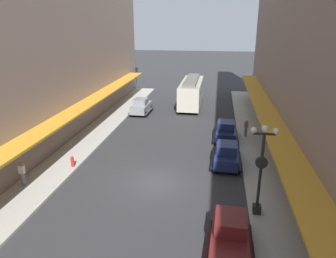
# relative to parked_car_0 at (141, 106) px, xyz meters

# --- Properties ---
(ground_plane) EXTENTS (200.00, 200.00, 0.00)m
(ground_plane) POSITION_rel_parked_car_0_xyz_m (4.78, -16.20, -0.94)
(ground_plane) COLOR #2D2D30
(sidewalk_left) EXTENTS (3.00, 60.00, 0.15)m
(sidewalk_left) POSITION_rel_parked_car_0_xyz_m (-2.72, -16.20, -0.87)
(sidewalk_left) COLOR #A8A59E
(sidewalk_left) RESTS_ON ground
(sidewalk_right) EXTENTS (3.00, 60.00, 0.15)m
(sidewalk_right) POSITION_rel_parked_car_0_xyz_m (12.28, -16.20, -0.87)
(sidewalk_right) COLOR #A8A59E
(sidewalk_right) RESTS_ON ground
(parked_car_0) EXTENTS (2.25, 4.30, 1.84)m
(parked_car_0) POSITION_rel_parked_car_0_xyz_m (0.00, 0.00, 0.00)
(parked_car_0) COLOR slate
(parked_car_0) RESTS_ON ground
(parked_car_1) EXTENTS (2.28, 4.31, 1.84)m
(parked_car_1) POSITION_rel_parked_car_0_xyz_m (9.59, -22.31, 0.00)
(parked_car_1) COLOR #591919
(parked_car_1) RESTS_ON ground
(parked_car_2) EXTENTS (2.23, 4.29, 1.84)m
(parked_car_2) POSITION_rel_parked_car_0_xyz_m (9.62, -7.25, 0.00)
(parked_car_2) COLOR #19234C
(parked_car_2) RESTS_ON ground
(parked_car_3) EXTENTS (2.27, 4.31, 1.84)m
(parked_car_3) POSITION_rel_parked_car_0_xyz_m (9.60, -12.68, 0.00)
(parked_car_3) COLOR #19234C
(parked_car_3) RESTS_ON ground
(streetcar) EXTENTS (2.56, 9.61, 3.46)m
(streetcar) POSITION_rel_parked_car_0_xyz_m (5.43, 4.66, 0.96)
(streetcar) COLOR #ADA899
(streetcar) RESTS_ON ground
(lamp_post_with_clock) EXTENTS (1.42, 0.44, 5.16)m
(lamp_post_with_clock) POSITION_rel_parked_car_0_xyz_m (11.18, -19.01, 2.04)
(lamp_post_with_clock) COLOR black
(lamp_post_with_clock) RESTS_ON sidewalk_right
(fire_hydrant) EXTENTS (0.24, 0.24, 0.82)m
(fire_hydrant) POSITION_rel_parked_car_0_xyz_m (-1.57, -14.99, -0.38)
(fire_hydrant) COLOR #B21E19
(fire_hydrant) RESTS_ON sidewalk_left
(pedestrian_0) EXTENTS (0.36, 0.24, 1.64)m
(pedestrian_0) POSITION_rel_parked_car_0_xyz_m (-3.51, -18.12, 0.05)
(pedestrian_0) COLOR slate
(pedestrian_0) RESTS_ON sidewalk_left
(pedestrian_1) EXTENTS (0.36, 0.24, 1.64)m
(pedestrian_1) POSITION_rel_parked_car_0_xyz_m (11.47, -6.32, 0.05)
(pedestrian_1) COLOR slate
(pedestrian_1) RESTS_ON sidewalk_right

